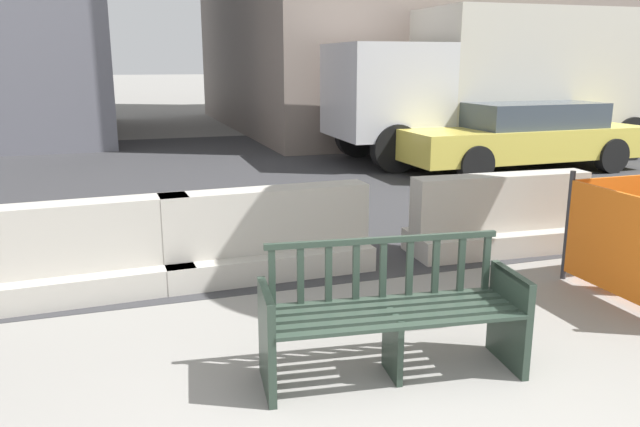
{
  "coord_description": "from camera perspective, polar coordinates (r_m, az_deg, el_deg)",
  "views": [
    {
      "loc": [
        -1.32,
        -2.42,
        2.01
      ],
      "look_at": [
        0.31,
        2.47,
        0.75
      ],
      "focal_mm": 35.0,
      "sensor_mm": 36.0,
      "label": 1
    }
  ],
  "objects": [
    {
      "name": "street_asphalt",
      "position": [
        11.38,
        -11.44,
        3.31
      ],
      "size": [
        120.0,
        12.0,
        0.01
      ],
      "primitive_type": "cube",
      "color": "#333335",
      "rests_on": "ground"
    },
    {
      "name": "street_bench",
      "position": [
        4.12,
        6.6,
        -9.44
      ],
      "size": [
        1.74,
        0.71,
        0.88
      ],
      "color": "#28382D",
      "rests_on": "ground"
    },
    {
      "name": "jersey_barrier_centre",
      "position": [
        6.05,
        -4.8,
        -2.35
      ],
      "size": [
        2.02,
        0.75,
        0.84
      ],
      "color": "#ADA89E",
      "rests_on": "ground"
    },
    {
      "name": "jersey_barrier_left",
      "position": [
        5.84,
        -21.56,
        -3.87
      ],
      "size": [
        2.03,
        0.78,
        0.84
      ],
      "color": "#ADA89E",
      "rests_on": "ground"
    },
    {
      "name": "jersey_barrier_right",
      "position": [
        7.03,
        16.1,
        -0.57
      ],
      "size": [
        2.03,
        0.77,
        0.84
      ],
      "color": "#ADA89E",
      "rests_on": "ground"
    },
    {
      "name": "car_taxi_near",
      "position": [
        12.41,
        17.78,
        6.84
      ],
      "size": [
        4.74,
        2.02,
        1.27
      ],
      "color": "#DBC64C",
      "rests_on": "ground"
    },
    {
      "name": "delivery_truck",
      "position": [
        13.77,
        16.27,
        11.86
      ],
      "size": [
        6.85,
        2.46,
        3.05
      ],
      "color": "silver",
      "rests_on": "ground"
    }
  ]
}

